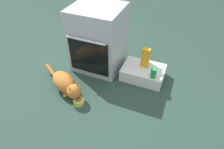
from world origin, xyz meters
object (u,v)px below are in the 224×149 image
cat (66,84)px  soda_can (153,73)px  oven (98,39)px  pantry_cabinet (143,73)px  juice_carton (145,58)px  food_bowl (79,101)px

cat → soda_can: soda_can is taller
oven → pantry_cabinet: bearing=-3.4°
juice_carton → soda_can: size_ratio=2.00×
oven → soda_can: (0.74, -0.16, -0.18)m
oven → juice_carton: size_ratio=3.25×
oven → food_bowl: bearing=-82.9°
oven → pantry_cabinet: 0.68m
pantry_cabinet → soda_can: (0.14, -0.12, 0.13)m
juice_carton → soda_can: juice_carton is taller
cat → juice_carton: size_ratio=2.76×
pantry_cabinet → cat: size_ratio=0.74×
soda_can → cat: bearing=-153.3°
oven → food_bowl: (0.09, -0.70, -0.35)m
food_bowl → oven: bearing=97.1°
pantry_cabinet → food_bowl: bearing=-127.3°
pantry_cabinet → juice_carton: bearing=94.1°
oven → cat: size_ratio=1.18×
pantry_cabinet → soda_can: 0.23m
oven → soda_can: size_ratio=6.49×
cat → food_bowl: bearing=-0.0°
pantry_cabinet → food_bowl: 0.84m
oven → food_bowl: 0.79m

